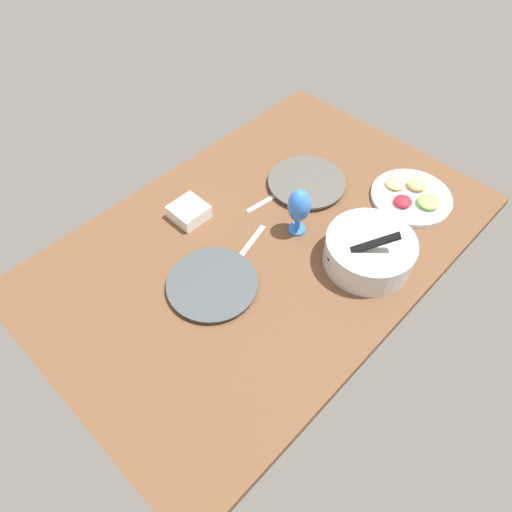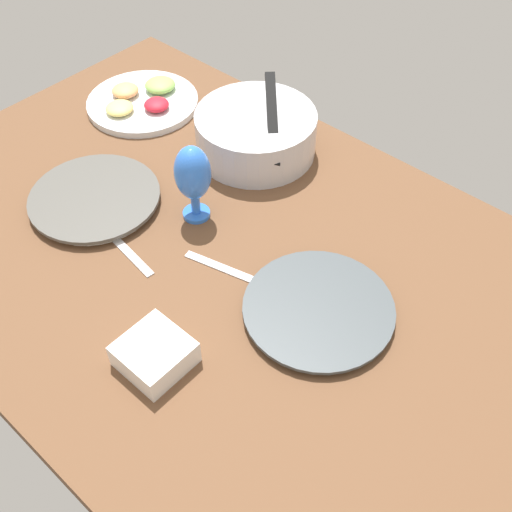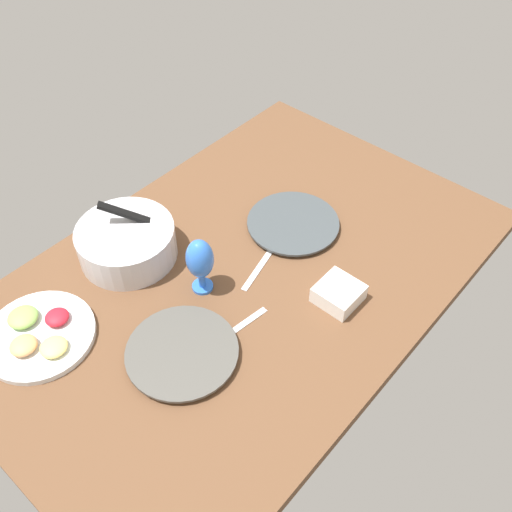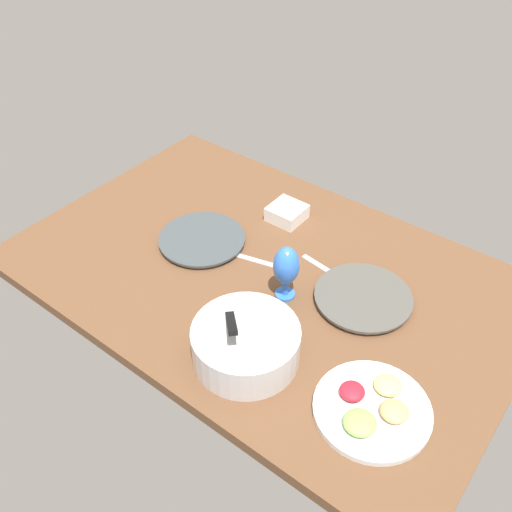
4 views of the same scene
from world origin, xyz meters
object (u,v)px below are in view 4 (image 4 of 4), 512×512
Objects in this scene: hurricane_glass_blue at (286,267)px; square_bowl_white at (287,212)px; dinner_plate_right at (202,240)px; fruit_platter at (372,408)px; dinner_plate_left at (363,298)px; mixing_bowl at (246,343)px.

hurricane_glass_blue is 1.60× the size of square_bowl_white.
square_bowl_white is (22.27, -32.22, -8.61)cm from hurricane_glass_blue.
fruit_platter reaches higher than dinner_plate_right.
fruit_platter is at bearing 122.90° from dinner_plate_left.
dinner_plate_left reaches higher than dinner_plate_right.
dinner_plate_left is 41.64cm from mixing_bowl.
dinner_plate_right is 52.45cm from mixing_bowl.
square_bowl_white is at bearing -24.86° from dinner_plate_left.
mixing_bowl is (14.64, 38.71, 4.61)cm from dinner_plate_left.
hurricane_glass_blue reaches higher than square_bowl_white.
dinner_plate_left is at bearing -110.71° from mixing_bowl.
dinner_plate_right is at bearing -5.58° from hurricane_glass_blue.
mixing_bowl reaches higher than fruit_platter.
dinner_plate_right is at bearing -17.06° from fruit_platter.
mixing_bowl is 0.98× the size of fruit_platter.
dinner_plate_left is at bearing -171.19° from dinner_plate_right.
hurricane_glass_blue is (5.50, -26.14, 5.76)cm from mixing_bowl.
square_bowl_white reaches higher than dinner_plate_right.
square_bowl_white is at bearing -64.55° from mixing_bowl.
dinner_plate_left is at bearing 155.14° from square_bowl_white.
dinner_plate_right is 82.64cm from fruit_platter.
dinner_plate_right is 39.02cm from hurricane_glass_blue.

